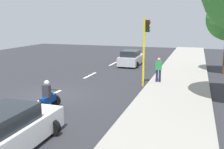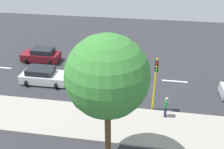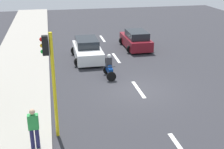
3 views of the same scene
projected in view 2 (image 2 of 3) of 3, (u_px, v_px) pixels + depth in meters
The scene contains 12 objects.
ground_plane at pixel (113, 77), 24.25m from camera, with size 40.00×60.00×0.10m, color #2D2D33.
sidewalk at pixel (98, 122), 18.16m from camera, with size 4.00×60.00×0.15m, color #9E998E.
lane_stripe_far_north at pixel (1, 67), 25.86m from camera, with size 0.20×2.40×0.01m, color white.
lane_stripe_north at pixel (55, 72), 25.04m from camera, with size 0.20×2.40×0.01m, color white.
lane_stripe_mid at pixel (113, 76), 24.22m from camera, with size 0.20×2.40×0.01m, color white.
lane_stripe_south at pixel (175, 81), 23.40m from camera, with size 0.20×2.40×0.01m, color white.
car_maroon at pixel (41, 55), 26.89m from camera, with size 2.23×4.08×1.52m.
car_white at pixel (44, 76), 22.86m from camera, with size 2.28×4.31×1.52m.
motorcycle at pixel (88, 75), 23.11m from camera, with size 0.60×1.30×1.53m.
pedestrian_near_signal at pixel (166, 106), 18.19m from camera, with size 0.40×0.24×1.69m.
traffic_light_corner at pixel (155, 78), 18.08m from camera, with size 0.49×0.24×4.50m.
street_tree_south at pixel (107, 77), 12.36m from camera, with size 4.37×4.37×8.08m.
Camera 2 is at (20.79, 3.23, 12.01)m, focal length 39.34 mm.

